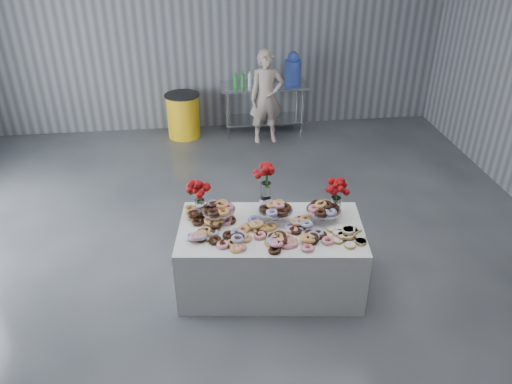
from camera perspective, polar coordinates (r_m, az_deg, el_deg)
ground at (r=5.61m, az=-1.53°, el=-10.32°), size 9.00×9.00×0.00m
room_walls at (r=4.43m, az=-5.78°, el=16.93°), size 8.04×9.04×4.02m
display_table at (r=5.36m, az=1.66°, el=-7.40°), size 2.01×1.22×0.75m
prep_table at (r=8.95m, az=0.90°, el=10.51°), size 1.50×0.60×0.90m
donut_mounds at (r=5.08m, az=1.81°, el=-3.99°), size 1.89×1.01×0.09m
cake_stand_left at (r=5.20m, az=-4.37°, el=-1.87°), size 0.36×0.36×0.17m
cake_stand_mid at (r=5.19m, az=2.25°, el=-1.88°), size 0.36×0.36×0.17m
cake_stand_right at (r=5.23m, az=7.73°, el=-1.87°), size 0.36×0.36×0.17m
danish_pile at (r=5.06m, az=10.31°, el=-4.48°), size 0.48×0.48×0.11m
bouquet_left at (r=5.23m, az=-6.54°, el=0.17°), size 0.26×0.26×0.42m
bouquet_right at (r=5.30m, az=9.27°, el=0.43°), size 0.26×0.26×0.42m
bouquet_center at (r=5.24m, az=1.14°, el=1.50°), size 0.26×0.26×0.57m
water_jug at (r=8.87m, az=4.23°, el=13.84°), size 0.28×0.28×0.55m
drink_bottles at (r=8.69m, az=-1.13°, el=12.78°), size 0.54×0.08×0.27m
person at (r=8.55m, az=1.21°, el=10.78°), size 0.60×0.42×1.59m
trash_barrel at (r=8.96m, az=-8.30°, el=8.64°), size 0.61×0.61×0.77m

